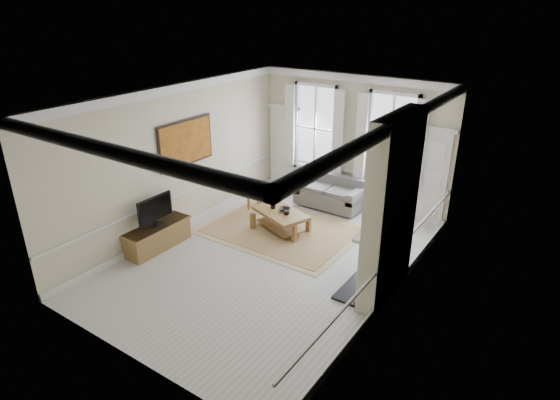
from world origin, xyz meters
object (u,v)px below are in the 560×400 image
Objects in this scene: side_table at (259,192)px; tv_stand at (158,237)px; coffee_table at (281,215)px; sofa at (330,194)px.

side_table reaches higher than tv_stand.
side_table is 1.35m from coffee_table.
coffee_table is (-0.29, -1.90, 0.06)m from sofa.
side_table is 0.38× the size of tv_stand.
sofa is 1.87m from side_table.
tv_stand is (-0.61, -2.91, -0.20)m from side_table.
tv_stand is (-2.05, -4.10, -0.08)m from sofa.
tv_stand is at bearing -101.95° from side_table.
tv_stand is at bearing -116.60° from sofa.
side_table is 0.39× the size of coffee_table.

